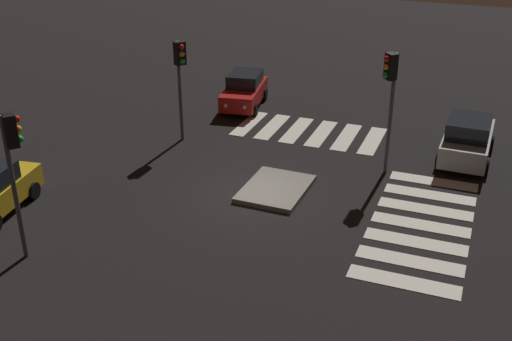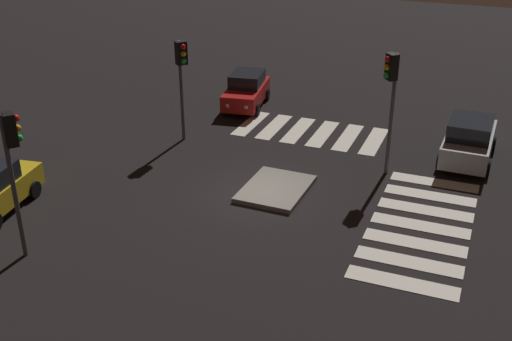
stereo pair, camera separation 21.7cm
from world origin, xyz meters
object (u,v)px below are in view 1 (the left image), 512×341
(traffic_light_west, at_px, (13,151))
(traffic_light_east, at_px, (390,84))
(car_red, at_px, (244,90))
(traffic_light_north, at_px, (180,67))
(traffic_island, at_px, (276,189))
(car_silver, at_px, (467,139))

(traffic_light_west, xyz_separation_m, traffic_light_east, (9.63, -8.86, 0.13))
(car_red, xyz_separation_m, traffic_light_north, (-5.05, 0.78, 2.47))
(traffic_island, bearing_deg, traffic_light_east, -48.59)
(traffic_island, distance_m, traffic_light_east, 5.64)
(traffic_light_east, height_order, traffic_light_north, traffic_light_east)
(traffic_light_east, xyz_separation_m, traffic_light_north, (0.15, 8.64, -0.28))
(traffic_light_west, bearing_deg, car_silver, -4.88)
(traffic_light_north, bearing_deg, car_red, 118.87)
(traffic_light_north, bearing_deg, traffic_light_east, 36.64)
(traffic_light_east, bearing_deg, car_silver, 178.14)
(car_silver, xyz_separation_m, car_red, (2.74, 10.73, -0.07))
(traffic_island, relative_size, traffic_light_east, 0.63)
(car_red, bearing_deg, traffic_light_east, 47.37)
(car_red, height_order, traffic_light_east, traffic_light_east)
(car_silver, bearing_deg, traffic_light_north, 102.84)
(traffic_light_east, bearing_deg, car_red, -75.90)
(car_red, xyz_separation_m, traffic_light_west, (-14.84, 1.00, 2.62))
(traffic_light_west, distance_m, traffic_light_north, 9.79)
(car_silver, height_order, car_red, car_silver)
(car_red, relative_size, traffic_light_north, 0.92)
(traffic_island, xyz_separation_m, car_red, (8.14, 4.53, 0.73))
(car_silver, relative_size, car_red, 1.05)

